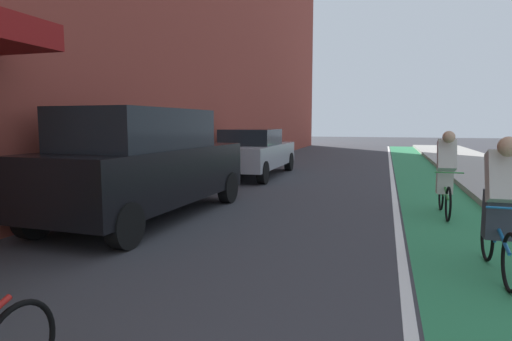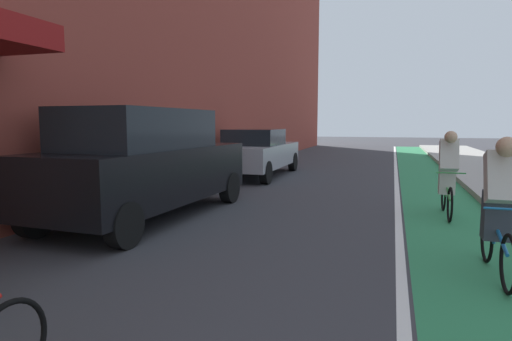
{
  "view_description": "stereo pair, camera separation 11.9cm",
  "coord_description": "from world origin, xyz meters",
  "px_view_note": "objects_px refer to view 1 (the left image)",
  "views": [
    {
      "loc": [
        1.61,
        3.3,
        1.73
      ],
      "look_at": [
        -0.43,
        10.06,
        0.94
      ],
      "focal_mm": 30.01,
      "sensor_mm": 36.0,
      "label": 1
    },
    {
      "loc": [
        1.72,
        3.33,
        1.73
      ],
      "look_at": [
        -0.43,
        10.06,
        0.94
      ],
      "focal_mm": 30.01,
      "sensor_mm": 36.0,
      "label": 2
    }
  ],
  "objects_px": {
    "parked_suv_black": "(145,163)",
    "cyclist_mid": "(500,205)",
    "cyclist_trailing": "(446,171)",
    "parked_sedan_silver": "(253,152)"
  },
  "relations": [
    {
      "from": "parked_sedan_silver",
      "to": "cyclist_trailing",
      "type": "relative_size",
      "value": 2.81
    },
    {
      "from": "cyclist_mid",
      "to": "cyclist_trailing",
      "type": "relative_size",
      "value": 1.0
    },
    {
      "from": "parked_suv_black",
      "to": "parked_sedan_silver",
      "type": "height_order",
      "value": "parked_suv_black"
    },
    {
      "from": "cyclist_mid",
      "to": "cyclist_trailing",
      "type": "distance_m",
      "value": 3.26
    },
    {
      "from": "parked_suv_black",
      "to": "cyclist_mid",
      "type": "height_order",
      "value": "parked_suv_black"
    },
    {
      "from": "cyclist_mid",
      "to": "cyclist_trailing",
      "type": "xyz_separation_m",
      "value": [
        -0.17,
        3.26,
        0.04
      ]
    },
    {
      "from": "cyclist_mid",
      "to": "parked_suv_black",
      "type": "bearing_deg",
      "value": 165.3
    },
    {
      "from": "parked_suv_black",
      "to": "cyclist_mid",
      "type": "relative_size",
      "value": 2.89
    },
    {
      "from": "cyclist_mid",
      "to": "cyclist_trailing",
      "type": "height_order",
      "value": "cyclist_trailing"
    },
    {
      "from": "parked_suv_black",
      "to": "cyclist_mid",
      "type": "distance_m",
      "value": 5.59
    }
  ]
}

